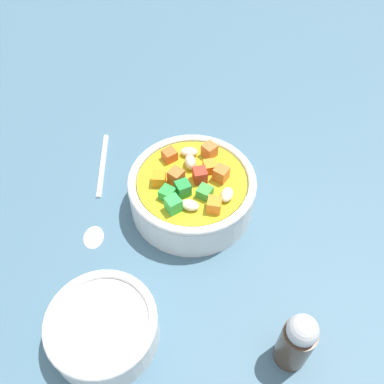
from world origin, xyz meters
The scene contains 5 objects.
ground_plane centered at (0.00, 0.00, -1.00)cm, with size 140.00×140.00×2.00cm, color #42667A.
soup_bowl_main centered at (0.01, 0.00, 2.88)cm, with size 15.15×15.15×6.56cm.
spoon centered at (-2.19, -11.75, 0.36)cm, with size 18.82×2.57×0.73cm.
side_bowl_small centered at (15.70, -10.02, 2.15)cm, with size 10.84×10.84×4.15cm.
pepper_shaker centered at (19.21, 7.88, 4.00)cm, with size 3.16×3.16×8.08cm.
Camera 1 is at (31.89, -2.76, 42.49)cm, focal length 39.75 mm.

